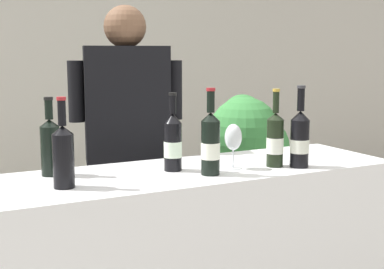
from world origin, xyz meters
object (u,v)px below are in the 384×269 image
wine_glass (233,139)px  person_server (128,173)px  wine_bottle_5 (63,154)px  potted_shrub (249,148)px  wine_bottle_0 (275,139)px  wine_bottle_1 (50,145)px  wine_bottle_3 (173,142)px  wine_bottle_2 (211,143)px  wine_bottle_4 (300,138)px

wine_glass → person_server: 0.74m
wine_bottle_5 → person_server: (0.48, 0.65, -0.25)m
potted_shrub → wine_bottle_0: bearing=-117.6°
person_server → potted_shrub: person_server is taller
wine_bottle_1 → person_server: size_ratio=0.19×
wine_bottle_3 → potted_shrub: wine_bottle_3 is taller
wine_bottle_0 → person_server: 0.85m
wine_bottle_2 → wine_glass: 0.15m
wine_glass → wine_bottle_1: bearing=163.0°
wine_bottle_0 → wine_bottle_3: wine_bottle_0 is taller
wine_bottle_4 → wine_glass: 0.29m
wine_bottle_2 → wine_bottle_5: size_ratio=1.06×
wine_bottle_4 → person_server: person_server is taller
wine_bottle_3 → wine_bottle_1: bearing=163.7°
wine_bottle_3 → person_server: (0.00, 0.57, -0.25)m
wine_bottle_4 → wine_bottle_5: bearing=174.4°
wine_bottle_5 → person_server: 0.84m
wine_glass → wine_bottle_3: bearing=161.6°
wine_bottle_2 → wine_bottle_5: wine_bottle_2 is taller
wine_bottle_5 → wine_bottle_3: bearing=10.0°
wine_bottle_3 → potted_shrub: size_ratio=0.28×
wine_bottle_4 → wine_glass: wine_bottle_4 is taller
wine_bottle_5 → wine_bottle_0: bearing=-2.5°
wine_bottle_4 → wine_bottle_5: wine_bottle_4 is taller
wine_glass → potted_shrub: size_ratio=0.17×
wine_bottle_3 → potted_shrub: 1.41m
wine_bottle_2 → wine_bottle_4: bearing=-6.0°
wine_bottle_2 → wine_bottle_4: size_ratio=1.00×
wine_bottle_1 → potted_shrub: wine_bottle_1 is taller
wine_bottle_3 → wine_bottle_5: 0.48m
wine_bottle_0 → wine_bottle_3: bearing=163.9°
wine_bottle_3 → wine_bottle_5: bearing=-170.0°
wine_bottle_1 → wine_glass: wine_bottle_1 is taller
wine_bottle_3 → person_server: person_server is taller
wine_bottle_4 → wine_bottle_5: 1.00m
wine_bottle_1 → wine_bottle_2: bearing=-25.6°
wine_glass → person_server: (-0.24, 0.65, -0.25)m
wine_bottle_1 → person_server: person_server is taller
wine_bottle_3 → wine_bottle_4: 0.55m
wine_bottle_1 → wine_bottle_3: 0.50m
wine_bottle_0 → wine_bottle_5: 0.91m
person_server → wine_bottle_1: bearing=-138.2°
wine_bottle_1 → person_server: 0.69m
person_server → wine_bottle_5: bearing=-126.2°
wine_bottle_1 → wine_bottle_4: size_ratio=0.90×
wine_bottle_5 → potted_shrub: bearing=35.3°
wine_bottle_4 → potted_shrub: wine_bottle_4 is taller
wine_bottle_2 → person_server: person_server is taller
wine_bottle_0 → wine_glass: 0.19m
wine_bottle_5 → wine_glass: bearing=0.2°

